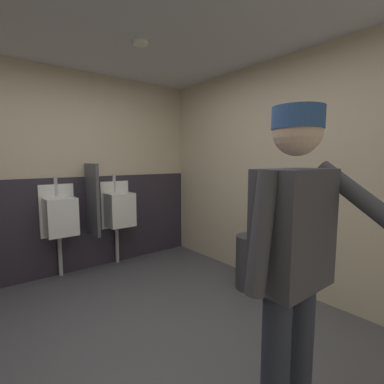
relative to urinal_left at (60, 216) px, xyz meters
The scene contains 10 objects.
ground_plane 1.95m from the urinal_left, 87.57° to the right, with size 4.26×4.47×0.04m, color #4C4C51.
wall_back 0.55m from the urinal_left, 71.03° to the left, with size 4.26×0.12×2.56m, color beige.
wall_right 2.70m from the urinal_left, 42.08° to the right, with size 0.12×4.47×2.56m, color beige.
wainscot_band_back 0.23m from the urinal_left, 62.42° to the left, with size 3.66×0.03×1.23m, color #2D2833.
downlight_far 2.15m from the urinal_left, 64.17° to the right, with size 0.14×0.14×0.03m, color white.
urinal_left is the anchor object (origin of this frame).
urinal_middle 0.75m from the urinal_left, ahead, with size 0.40×0.34×1.24m.
privacy_divider_panel 0.42m from the urinal_left, 10.65° to the right, with size 0.04×0.40×0.90m, color #4C4C51.
person 2.90m from the urinal_left, 82.17° to the right, with size 0.63×0.60×1.70m.
trash_bin 2.32m from the urinal_left, 45.46° to the right, with size 0.33×0.33×0.60m, color #38383D.
Camera 1 is at (-0.92, -1.83, 1.45)m, focal length 26.55 mm.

